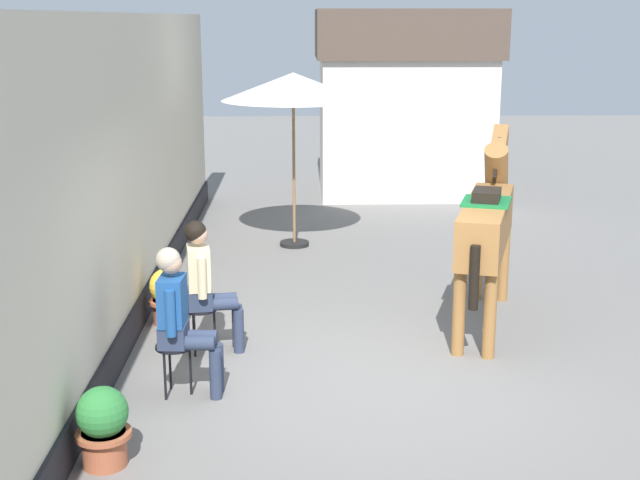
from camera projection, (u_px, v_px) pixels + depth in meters
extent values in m
plane|color=slate|center=(348.00, 284.00, 11.38)|extent=(40.00, 40.00, 0.00)
cube|color=beige|center=(120.00, 176.00, 9.46)|extent=(0.30, 14.00, 3.40)
cube|color=black|center=(129.00, 310.00, 9.83)|extent=(0.34, 14.00, 0.36)
cube|color=silver|center=(403.00, 126.00, 17.10)|extent=(3.20, 2.40, 2.60)
cube|color=brown|center=(406.00, 34.00, 16.67)|extent=(3.40, 2.60, 0.90)
cylinder|color=black|center=(174.00, 346.00, 7.95)|extent=(0.34, 0.34, 0.03)
cylinder|color=black|center=(191.00, 371.00, 8.01)|extent=(0.02, 0.02, 0.45)
cylinder|color=black|center=(170.00, 366.00, 8.13)|extent=(0.02, 0.02, 0.45)
cylinder|color=black|center=(165.00, 376.00, 7.90)|extent=(0.02, 0.02, 0.45)
cube|color=#2D3851|center=(174.00, 334.00, 7.93)|extent=(0.25, 0.33, 0.20)
cube|color=#1E4C8C|center=(172.00, 301.00, 7.85)|extent=(0.24, 0.35, 0.44)
sphere|color=tan|center=(171.00, 263.00, 7.76)|extent=(0.20, 0.20, 0.20)
sphere|color=#B2A38E|center=(168.00, 260.00, 7.75)|extent=(0.22, 0.22, 0.22)
cylinder|color=#2D3851|center=(196.00, 337.00, 8.01)|extent=(0.39, 0.15, 0.13)
cylinder|color=#2D3851|center=(218.00, 368.00, 8.08)|extent=(0.11, 0.11, 0.46)
cylinder|color=#2D3851|center=(193.00, 343.00, 7.86)|extent=(0.39, 0.15, 0.13)
cylinder|color=#2D3851|center=(216.00, 375.00, 7.93)|extent=(0.11, 0.11, 0.46)
cylinder|color=#1E4C8C|center=(179.00, 299.00, 8.05)|extent=(0.09, 0.09, 0.42)
cylinder|color=#1E4C8C|center=(170.00, 313.00, 7.66)|extent=(0.09, 0.09, 0.42)
cylinder|color=black|center=(200.00, 309.00, 8.98)|extent=(0.34, 0.34, 0.03)
cylinder|color=black|center=(215.00, 330.00, 9.06)|extent=(0.02, 0.02, 0.45)
cylinder|color=black|center=(194.00, 328.00, 9.14)|extent=(0.02, 0.02, 0.45)
cylinder|color=black|center=(195.00, 336.00, 8.91)|extent=(0.02, 0.02, 0.45)
cube|color=#2D3851|center=(200.00, 298.00, 8.95)|extent=(0.29, 0.35, 0.20)
cube|color=beige|center=(199.00, 268.00, 8.87)|extent=(0.27, 0.37, 0.44)
sphere|color=tan|center=(198.00, 234.00, 8.79)|extent=(0.20, 0.20, 0.20)
sphere|color=black|center=(195.00, 231.00, 8.77)|extent=(0.22, 0.22, 0.22)
cylinder|color=#2D3851|center=(218.00, 299.00, 9.07)|extent=(0.40, 0.19, 0.13)
cylinder|color=#2D3851|center=(237.00, 326.00, 9.18)|extent=(0.11, 0.11, 0.46)
cylinder|color=#2D3851|center=(219.00, 304.00, 8.92)|extent=(0.40, 0.19, 0.13)
cylinder|color=#2D3851|center=(239.00, 331.00, 9.03)|extent=(0.11, 0.11, 0.46)
cylinder|color=beige|center=(200.00, 267.00, 9.08)|extent=(0.09, 0.09, 0.42)
cylinder|color=beige|center=(202.00, 278.00, 8.70)|extent=(0.09, 0.09, 0.42)
cube|color=#9E6B38|center=(486.00, 225.00, 9.59)|extent=(1.05, 2.23, 0.52)
cylinder|color=#9E6B38|center=(478.00, 263.00, 10.72)|extent=(0.13, 0.13, 0.90)
cylinder|color=#9E6B38|center=(503.00, 265.00, 10.64)|extent=(0.13, 0.13, 0.90)
cylinder|color=#9E6B38|center=(459.00, 313.00, 8.91)|extent=(0.13, 0.13, 0.90)
cylinder|color=#9E6B38|center=(490.00, 315.00, 8.83)|extent=(0.13, 0.13, 0.90)
cylinder|color=#9E6B38|center=(496.00, 171.00, 10.62)|extent=(0.45, 0.68, 0.73)
cube|color=#9E6B38|center=(500.00, 142.00, 10.86)|extent=(0.32, 0.56, 0.40)
cube|color=black|center=(497.00, 160.00, 10.56)|extent=(0.22, 0.62, 0.48)
cylinder|color=black|center=(474.00, 278.00, 8.59)|extent=(0.12, 0.12, 0.65)
cube|color=#197238|center=(486.00, 202.00, 9.43)|extent=(0.65, 0.72, 0.03)
cube|color=black|center=(487.00, 195.00, 9.41)|extent=(0.39, 0.50, 0.12)
cylinder|color=#A85638|center=(105.00, 448.00, 6.76)|extent=(0.34, 0.34, 0.28)
cylinder|color=#A85638|center=(104.00, 434.00, 6.73)|extent=(0.43, 0.43, 0.04)
sphere|color=#2D7A38|center=(102.00, 412.00, 6.69)|extent=(0.40, 0.40, 0.40)
cylinder|color=#A85638|center=(168.00, 311.00, 9.91)|extent=(0.34, 0.34, 0.28)
cylinder|color=#A85638|center=(168.00, 301.00, 9.88)|extent=(0.43, 0.43, 0.04)
sphere|color=gold|center=(167.00, 286.00, 9.83)|extent=(0.40, 0.40, 0.40)
cylinder|color=black|center=(294.00, 244.00, 13.31)|extent=(0.44, 0.44, 0.06)
cylinder|color=olive|center=(294.00, 174.00, 13.05)|extent=(0.04, 0.04, 2.20)
cone|color=silver|center=(293.00, 86.00, 12.73)|extent=(2.10, 2.10, 0.40)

